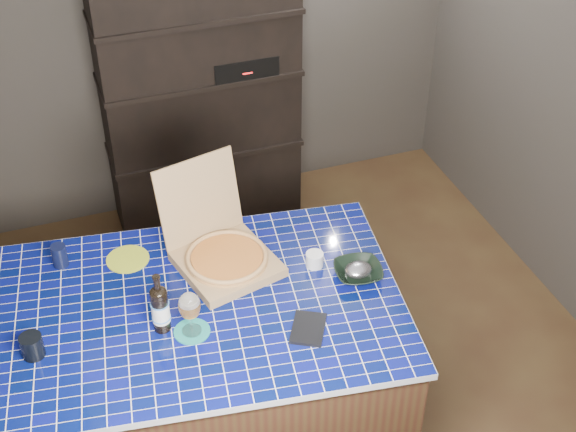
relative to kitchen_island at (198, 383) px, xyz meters
name	(u,v)px	position (x,y,z in m)	size (l,w,h in m)	color
room	(280,182)	(0.53, 0.37, 0.76)	(3.50, 3.50, 3.50)	brown
shelving_unit	(201,95)	(0.53, 1.90, 0.41)	(1.20, 0.41, 1.80)	black
kitchen_island	(198,383)	(0.00, 0.00, 0.00)	(1.93, 1.37, 0.98)	#412E19
pizza_box	(224,254)	(0.21, 0.21, 0.55)	(0.50, 0.56, 0.43)	tan
mead_bottle	(160,308)	(-0.14, -0.09, 0.60)	(0.08, 0.08, 0.28)	black
teal_trivet	(192,331)	(-0.03, -0.15, 0.49)	(0.15, 0.15, 0.01)	#187D75
wine_glass	(189,306)	(-0.03, -0.15, 0.63)	(0.09, 0.09, 0.20)	white
tumbler	(32,346)	(-0.64, -0.07, 0.54)	(0.09, 0.09, 0.10)	black
dvd_case	(308,328)	(0.42, -0.29, 0.50)	(0.13, 0.18, 0.01)	black
bowl	(358,272)	(0.74, -0.06, 0.52)	(0.21, 0.21, 0.05)	black
foil_contents	(358,270)	(0.74, -0.06, 0.53)	(0.12, 0.10, 0.06)	#A6A6B1
white_jar	(315,259)	(0.59, 0.07, 0.52)	(0.08, 0.08, 0.07)	silver
navy_cup	(60,256)	(-0.48, 0.45, 0.54)	(0.07, 0.07, 0.11)	black
green_trivet	(128,259)	(-0.19, 0.39, 0.49)	(0.19, 0.19, 0.01)	#AABA27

